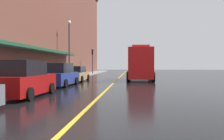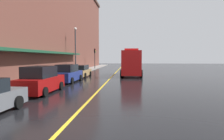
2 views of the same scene
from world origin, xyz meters
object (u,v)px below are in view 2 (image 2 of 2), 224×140
(parked_car_2, at_px, (68,74))
(street_lamp_left, at_px, (75,45))
(parking_meter_2, at_px, (57,71))
(parked_car_1, at_px, (41,81))
(parking_meter_1, at_px, (67,69))
(fire_truck, at_px, (131,63))
(parked_car_3, at_px, (81,71))
(traffic_light_near, at_px, (95,55))
(parking_meter_0, at_px, (31,76))

(parked_car_2, distance_m, street_lamp_left, 11.12)
(street_lamp_left, bearing_deg, parking_meter_2, -86.39)
(parked_car_1, height_order, parking_meter_1, parked_car_1)
(parked_car_1, xyz_separation_m, parked_car_2, (-0.07, 6.34, -0.04))
(fire_truck, relative_size, street_lamp_left, 1.11)
(parking_meter_2, distance_m, street_lamp_left, 10.10)
(parked_car_1, distance_m, parked_car_3, 11.94)
(parked_car_2, height_order, fire_truck, fire_truck)
(street_lamp_left, bearing_deg, parked_car_3, -67.29)
(street_lamp_left, bearing_deg, parked_car_1, -82.84)
(parked_car_1, xyz_separation_m, parked_car_3, (-0.11, 11.94, -0.14))
(fire_truck, relative_size, parking_meter_1, 5.78)
(parked_car_2, xyz_separation_m, fire_truck, (6.48, 7.80, 0.87))
(fire_truck, xyz_separation_m, parking_meter_1, (-7.90, -3.41, -0.66))
(parked_car_1, height_order, parking_meter_2, parked_car_1)
(fire_truck, height_order, traffic_light_near, traffic_light_near)
(parked_car_3, bearing_deg, parked_car_2, -178.83)
(parked_car_2, xyz_separation_m, parking_meter_1, (-1.42, 4.39, 0.21))
(parking_meter_0, distance_m, parking_meter_1, 9.18)
(parking_meter_0, relative_size, parking_meter_2, 1.00)
(parked_car_1, bearing_deg, street_lamp_left, 8.32)
(parked_car_2, relative_size, parked_car_3, 0.99)
(fire_truck, distance_m, parking_meter_2, 10.56)
(parked_car_1, distance_m, parking_meter_0, 2.16)
(parked_car_3, bearing_deg, fire_truck, -70.53)
(parked_car_1, height_order, parked_car_2, parked_car_1)
(fire_truck, bearing_deg, parking_meter_0, -31.82)
(parking_meter_2, bearing_deg, parked_car_3, 73.83)
(parking_meter_0, relative_size, street_lamp_left, 0.19)
(fire_truck, bearing_deg, parked_car_2, -39.44)
(parked_car_1, distance_m, parking_meter_1, 10.84)
(parking_meter_0, bearing_deg, parked_car_2, 73.48)
(parking_meter_1, bearing_deg, parking_meter_2, -90.00)
(parking_meter_0, height_order, traffic_light_near, traffic_light_near)
(parked_car_1, relative_size, fire_truck, 0.59)
(parked_car_2, bearing_deg, parked_car_3, 2.20)
(fire_truck, height_order, parking_meter_0, fire_truck)
(fire_truck, bearing_deg, parked_car_1, -24.08)
(parked_car_2, relative_size, parking_meter_0, 3.61)
(parked_car_2, bearing_deg, street_lamp_left, 12.89)
(parking_meter_0, xyz_separation_m, street_lamp_left, (-0.60, 15.13, 3.34))
(parked_car_3, height_order, street_lamp_left, street_lamp_left)
(parking_meter_0, bearing_deg, fire_truck, 57.88)
(parked_car_2, height_order, parking_meter_0, parked_car_2)
(parked_car_1, bearing_deg, fire_truck, -23.22)
(parked_car_2, bearing_deg, parking_meter_2, 61.85)
(parking_meter_2, relative_size, street_lamp_left, 0.19)
(parking_meter_2, bearing_deg, traffic_light_near, 89.84)
(parking_meter_0, height_order, parking_meter_1, same)
(traffic_light_near, bearing_deg, parked_car_2, -86.70)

